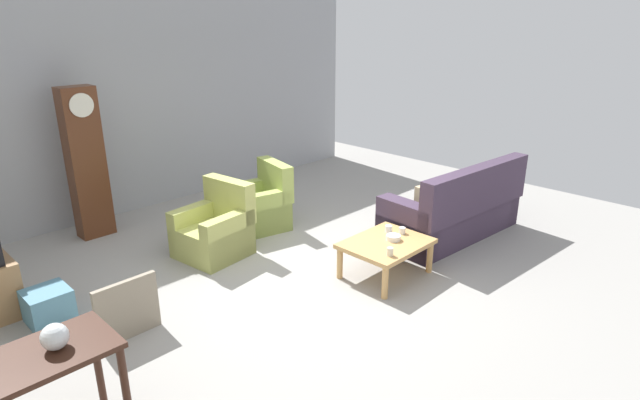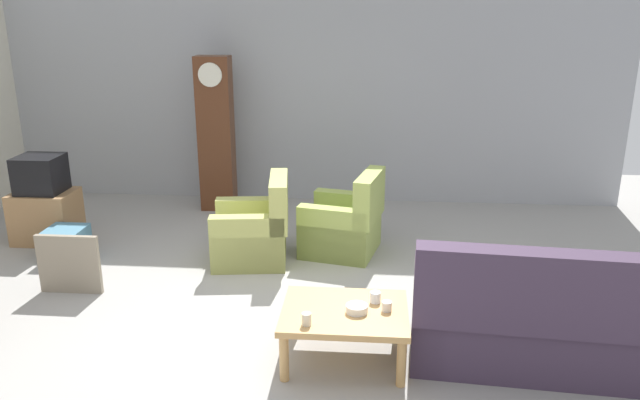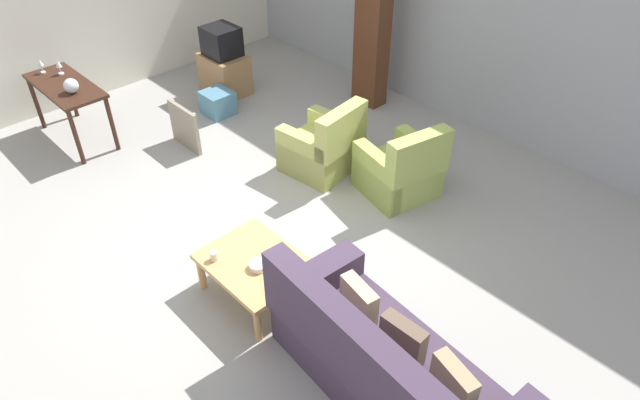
% 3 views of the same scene
% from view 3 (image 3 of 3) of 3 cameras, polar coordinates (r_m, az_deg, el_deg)
% --- Properties ---
extents(ground_plane, '(10.40, 10.40, 0.00)m').
position_cam_3_polar(ground_plane, '(6.06, -5.98, -3.25)').
color(ground_plane, '#999691').
extents(garage_door_wall, '(8.40, 0.16, 3.20)m').
position_cam_3_polar(garage_door_wall, '(7.65, 15.79, 18.68)').
color(garage_door_wall, '#9EA0A5').
rests_on(garage_door_wall, ground_plane).
extents(couch_floral, '(2.16, 1.04, 1.04)m').
position_cam_3_polar(couch_floral, '(4.46, 7.00, -16.80)').
color(couch_floral, '#423347').
rests_on(couch_floral, ground_plane).
extents(armchair_olive_near, '(0.88, 0.85, 0.92)m').
position_cam_3_polar(armchair_olive_near, '(6.77, 0.32, 5.27)').
color(armchair_olive_near, tan).
rests_on(armchair_olive_near, ground_plane).
extents(armchair_olive_far, '(0.94, 0.91, 0.92)m').
position_cam_3_polar(armchair_olive_far, '(6.45, 8.18, 2.91)').
color(armchair_olive_far, '#A0B355').
rests_on(armchair_olive_far, ground_plane).
extents(coffee_table_wood, '(0.96, 0.76, 0.42)m').
position_cam_3_polar(coffee_table_wood, '(5.17, -6.62, -6.65)').
color(coffee_table_wood, tan).
rests_on(coffee_table_wood, ground_plane).
extents(console_table_dark, '(1.30, 0.56, 0.79)m').
position_cam_3_polar(console_table_dark, '(7.91, -24.38, 9.93)').
color(console_table_dark, '#381E14').
rests_on(console_table_dark, ground_plane).
extents(grandfather_clock, '(0.44, 0.30, 2.01)m').
position_cam_3_polar(grandfather_clock, '(8.04, 5.34, 16.32)').
color(grandfather_clock, '#562D19').
rests_on(grandfather_clock, ground_plane).
extents(tv_stand_cabinet, '(0.68, 0.52, 0.59)m').
position_cam_3_polar(tv_stand_cabinet, '(8.70, -9.63, 12.55)').
color(tv_stand_cabinet, '#997047').
rests_on(tv_stand_cabinet, ground_plane).
extents(tv_crt, '(0.48, 0.44, 0.42)m').
position_cam_3_polar(tv_crt, '(8.50, -10.00, 15.61)').
color(tv_crt, black).
rests_on(tv_crt, tv_stand_cabinet).
extents(framed_picture_leaning, '(0.60, 0.05, 0.58)m').
position_cam_3_polar(framed_picture_leaning, '(7.43, -13.61, 7.21)').
color(framed_picture_leaning, gray).
rests_on(framed_picture_leaning, ground_plane).
extents(storage_box_blue, '(0.40, 0.39, 0.34)m').
position_cam_3_polar(storage_box_blue, '(8.18, -10.35, 9.71)').
color(storage_box_blue, teal).
rests_on(storage_box_blue, ground_plane).
extents(glass_dome_cloche, '(0.18, 0.18, 0.18)m').
position_cam_3_polar(glass_dome_cloche, '(7.57, -24.00, 10.58)').
color(glass_dome_cloche, silver).
rests_on(glass_dome_cloche, console_table_dark).
extents(cup_white_porcelain, '(0.08, 0.08, 0.08)m').
position_cam_3_polar(cup_white_porcelain, '(4.93, -4.30, -7.69)').
color(cup_white_porcelain, white).
rests_on(cup_white_porcelain, coffee_table_wood).
extents(cup_blue_rimmed, '(0.08, 0.08, 0.09)m').
position_cam_3_polar(cup_blue_rimmed, '(5.03, -3.75, -6.39)').
color(cup_blue_rimmed, silver).
rests_on(cup_blue_rimmed, coffee_table_wood).
extents(cup_cream_tall, '(0.07, 0.07, 0.09)m').
position_cam_3_polar(cup_cream_tall, '(5.16, -10.74, -5.61)').
color(cup_cream_tall, beige).
rests_on(cup_cream_tall, coffee_table_wood).
extents(bowl_white_stacked, '(0.17, 0.17, 0.06)m').
position_cam_3_polar(bowl_white_stacked, '(5.04, -6.31, -6.64)').
color(bowl_white_stacked, white).
rests_on(bowl_white_stacked, coffee_table_wood).
extents(wine_glass_tall, '(0.07, 0.07, 0.19)m').
position_cam_3_polar(wine_glass_tall, '(8.23, -26.56, 12.28)').
color(wine_glass_tall, silver).
rests_on(wine_glass_tall, console_table_dark).
extents(wine_glass_mid, '(0.08, 0.08, 0.19)m').
position_cam_3_polar(wine_glass_mid, '(8.10, -25.05, 12.31)').
color(wine_glass_mid, silver).
rests_on(wine_glass_mid, console_table_dark).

